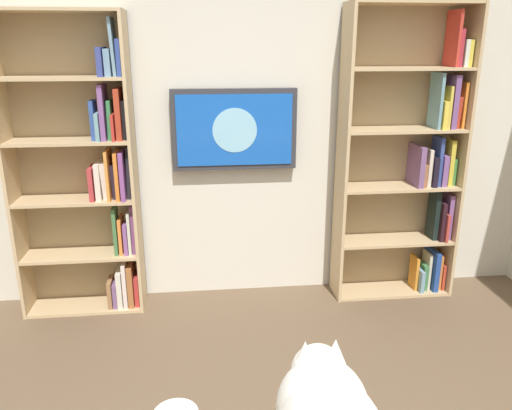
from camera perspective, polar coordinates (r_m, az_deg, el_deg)
The scene contains 4 objects.
wall_back at distance 3.64m, azimuth -1.88°, elevation 10.13°, with size 4.52×0.06×2.70m, color silver.
bookshelf_left at distance 3.84m, azimuth 17.17°, elevation 4.57°, with size 0.88×0.28×2.10m.
bookshelf_right at distance 3.61m, azimuth -18.25°, elevation 3.14°, with size 0.82×0.28×2.04m.
wall_mounted_tv at distance 3.56m, azimuth -2.45°, elevation 8.49°, with size 0.87×0.07×0.56m.
Camera 1 is at (0.28, 1.36, 1.83)m, focal length 35.49 mm.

